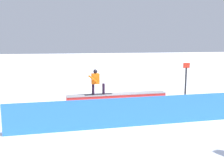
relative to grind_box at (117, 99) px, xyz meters
name	(u,v)px	position (x,y,z in m)	size (l,w,h in m)	color
ground_plane	(117,103)	(0.00, 0.00, -0.23)	(120.00, 120.00, 0.00)	white
grind_box	(117,99)	(0.00, 0.00, 0.00)	(5.45, 0.65, 0.51)	red
snowboarder	(96,81)	(1.14, 0.00, 1.00)	(1.50, 0.46, 1.35)	black
safety_fence	(142,111)	(0.00, 3.97, 0.35)	(10.31, 0.06, 1.16)	#2F79DD
trail_marker	(186,80)	(-4.07, 0.01, 0.89)	(0.40, 0.10, 2.11)	#262628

